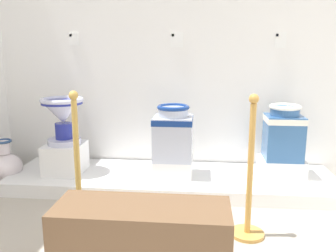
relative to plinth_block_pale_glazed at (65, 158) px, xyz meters
name	(u,v)px	position (x,y,z in m)	size (l,w,h in m)	color
wall_back	(176,12)	(0.97, 0.47, 1.32)	(3.68, 0.06, 3.15)	white
display_platform	(171,180)	(0.97, 0.04, -0.19)	(2.91, 0.77, 0.12)	white
plinth_block_pale_glazed	(65,158)	(0.00, 0.00, 0.00)	(0.33, 0.36, 0.27)	white
antique_toilet_pale_glazed	(63,113)	(0.00, 0.00, 0.42)	(0.38, 0.38, 0.42)	silver
plinth_block_leftmost	(173,167)	(0.99, 0.02, -0.06)	(0.34, 0.30, 0.15)	white
antique_toilet_leftmost	(173,132)	(0.99, 0.02, 0.26)	(0.35, 0.33, 0.48)	silver
plinth_block_rightmost	(281,167)	(1.96, 0.13, -0.06)	(0.39, 0.29, 0.15)	white
antique_toilet_rightmost	(283,131)	(1.96, 0.13, 0.27)	(0.33, 0.31, 0.49)	#336097
info_placard_first	(74,39)	(-0.02, 0.44, 1.07)	(0.10, 0.01, 0.12)	white
info_placard_second	(177,40)	(0.99, 0.44, 1.07)	(0.12, 0.01, 0.14)	white
info_placard_third	(280,40)	(1.94, 0.44, 1.06)	(0.10, 0.01, 0.14)	white
decorative_vase_spare	(5,166)	(-0.57, -0.03, -0.08)	(0.30, 0.30, 0.42)	navy
stanchion_post_near_left	(79,189)	(0.39, -0.74, 0.01)	(0.27, 0.27, 0.96)	gold
stanchion_post_near_right	(249,192)	(1.56, -0.78, 0.06)	(0.23, 0.23, 0.96)	gold
museum_bench	(142,240)	(0.93, -1.25, -0.05)	(0.95, 0.36, 0.40)	brown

